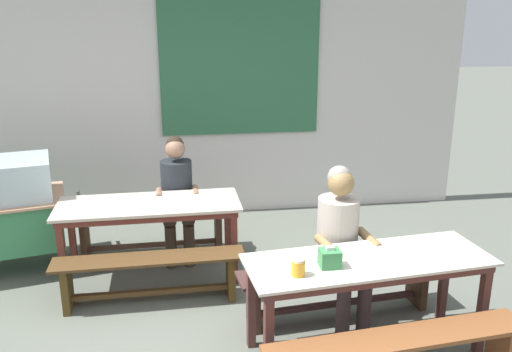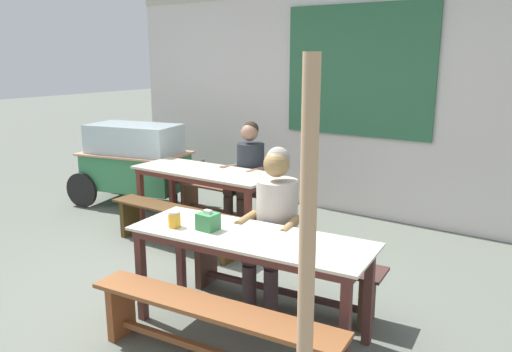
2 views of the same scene
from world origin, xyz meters
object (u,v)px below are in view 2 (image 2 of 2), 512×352
food_cart (134,159)px  bench_far_back (232,200)px  condiment_jar (174,219)px  bench_far_front (176,222)px  bench_near_front (211,324)px  person_center_facing (247,170)px  person_right_near_table (274,219)px  dining_table_far (205,177)px  wooden_support_post (307,271)px  dining_table_near (250,246)px  tissue_box (208,221)px  bench_near_back (280,270)px

food_cart → bench_far_back: bearing=5.0°
bench_far_back → condiment_jar: bearing=-63.1°
bench_far_front → bench_near_front: same height
person_center_facing → person_right_near_table: bearing=-48.1°
person_center_facing → dining_table_far: bearing=-120.6°
food_cart → wooden_support_post: 4.85m
dining_table_near → bench_far_front: 1.89m
dining_table_near → tissue_box: bearing=-165.7°
bench_near_front → person_center_facing: bearing=120.7°
condiment_jar → bench_far_back: bearing=116.9°
bench_far_back → food_cart: (-1.54, -0.14, 0.35)m
food_cart → person_right_near_table: person_right_near_table is taller
bench_near_back → person_right_near_table: person_right_near_table is taller
condiment_jar → wooden_support_post: (1.46, -0.64, 0.19)m
dining_table_near → food_cart: 3.64m
dining_table_near → bench_near_back: 0.63m
bench_far_back → bench_far_front: 1.00m
person_right_near_table → person_center_facing: (-1.28, 1.42, -0.03)m
bench_near_front → person_right_near_table: person_right_near_table is taller
person_right_near_table → wooden_support_post: (0.98, -1.25, 0.27)m
person_center_facing → wooden_support_post: size_ratio=0.63×
person_center_facing → condiment_jar: size_ratio=10.30×
dining_table_near → person_center_facing: 2.30m
bench_near_front → tissue_box: bearing=130.9°
dining_table_near → bench_near_front: size_ratio=1.00×
bench_far_front → bench_near_back: same height
bench_far_front → person_right_near_table: 1.66m
wooden_support_post → bench_near_front: bearing=159.9°
bench_near_front → bench_far_front: bearing=139.4°
bench_far_back → bench_near_front: same height
bench_far_front → dining_table_near: bearing=-29.8°
dining_table_far → dining_table_near: (1.61, -1.42, -0.00)m
food_cart → person_right_near_table: (3.09, -1.35, 0.10)m
dining_table_near → bench_near_back: (-0.05, 0.50, -0.38)m
bench_near_front → dining_table_near: bearing=95.8°
dining_table_far → food_cart: 1.60m
dining_table_near → bench_far_back: dining_table_near is taller
bench_far_front → person_center_facing: bearing=75.0°
tissue_box → wooden_support_post: 1.44m
dining_table_far → bench_far_back: bearing=91.1°
food_cart → wooden_support_post: (4.07, -2.60, 0.37)m
bench_far_back → bench_near_front: 2.94m
food_cart → tissue_box: food_cart is taller
food_cart → condiment_jar: bearing=-37.0°
dining_table_far → person_right_near_table: bearing=-32.6°
bench_near_back → person_center_facing: 1.93m
food_cart → condiment_jar: size_ratio=15.04×
bench_far_back → bench_near_back: 2.12m
dining_table_near → food_cart: bearing=150.5°
bench_far_front → tissue_box: size_ratio=10.97×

